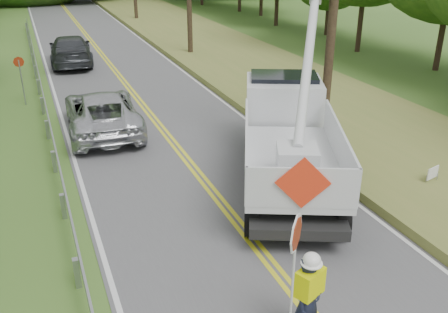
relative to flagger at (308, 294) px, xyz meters
name	(u,v)px	position (x,y,z in m)	size (l,w,h in m)	color
road	(152,116)	(0.42, 13.03, -0.99)	(7.20, 96.00, 0.03)	#545457
guardrail	(46,109)	(-3.60, 13.93, -0.45)	(0.18, 48.00, 0.77)	#96989E
tall_grass_verge	(303,94)	(7.52, 13.03, -0.85)	(7.00, 96.00, 0.30)	olive
flagger	(308,294)	(0.00, 0.00, 0.00)	(1.04, 0.70, 2.75)	#191E33
bucket_truck	(288,119)	(3.19, 6.63, 0.63)	(5.24, 7.75, 7.18)	black
suv_silver	(102,112)	(-1.67, 12.05, -0.22)	(2.53, 5.49, 1.53)	silver
suv_darkgrey	(71,50)	(-1.59, 23.70, -0.17)	(2.27, 5.58, 1.62)	#373B3F
stop_sign_permanent	(21,74)	(-4.34, 16.60, 0.38)	(0.45, 0.06, 2.14)	#96989E
yard_sign	(433,174)	(6.34, 3.69, -0.47)	(0.50, 0.16, 0.74)	white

